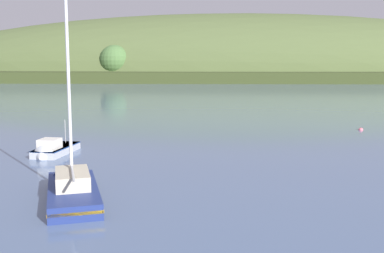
# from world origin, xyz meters

# --- Properties ---
(far_shoreline_hill) EXTENTS (400.76, 90.37, 58.17)m
(far_shoreline_hill) POSITION_xyz_m (7.87, 212.89, 0.19)
(far_shoreline_hill) COLOR #35401E
(far_shoreline_hill) RESTS_ON ground
(sailboat_midwater_white) EXTENTS (5.64, 9.80, 15.53)m
(sailboat_midwater_white) POSITION_xyz_m (-11.72, 24.23, 0.35)
(sailboat_midwater_white) COLOR navy
(sailboat_midwater_white) RESTS_ON ground
(fishing_boat_moored) EXTENTS (3.03, 6.31, 3.74)m
(fishing_boat_moored) POSITION_xyz_m (-17.20, 36.96, 0.29)
(fishing_boat_moored) COLOR #ADB2BC
(fishing_boat_moored) RESTS_ON ground
(mooring_buoy_midchannel) EXTENTS (0.57, 0.57, 0.65)m
(mooring_buoy_midchannel) POSITION_xyz_m (15.20, 53.55, 0.00)
(mooring_buoy_midchannel) COLOR #E06675
(mooring_buoy_midchannel) RESTS_ON ground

